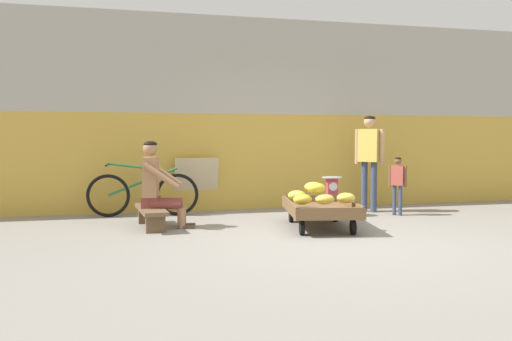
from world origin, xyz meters
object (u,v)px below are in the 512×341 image
object	(u,v)px
vendor_seated	(158,185)
weighing_scale	(332,186)
plastic_crate	(332,206)
shopping_bag	(337,211)
sign_board	(196,185)
low_bench	(151,213)
banana_cart	(320,210)
customer_child	(398,179)
customer_adult	(369,152)
bicycle_near_left	(143,193)

from	to	relation	value
vendor_seated	weighing_scale	bearing A→B (deg)	9.60
plastic_crate	shopping_bag	world-z (taller)	plastic_crate
sign_board	shopping_bag	size ratio (longest dim) A/B	3.61
low_bench	weighing_scale	distance (m)	2.76
weighing_scale	shopping_bag	world-z (taller)	weighing_scale
plastic_crate	weighing_scale	world-z (taller)	weighing_scale
plastic_crate	banana_cart	bearing A→B (deg)	-119.94
plastic_crate	customer_child	distance (m)	1.09
vendor_seated	shopping_bag	world-z (taller)	vendor_seated
sign_board	shopping_bag	world-z (taller)	sign_board
customer_adult	shopping_bag	world-z (taller)	customer_adult
banana_cart	vendor_seated	bearing A→B (deg)	165.38
bicycle_near_left	plastic_crate	bearing A→B (deg)	-13.32
low_bench	bicycle_near_left	world-z (taller)	bicycle_near_left
low_bench	sign_board	size ratio (longest dim) A/B	1.29
vendor_seated	bicycle_near_left	distance (m)	1.13
bicycle_near_left	sign_board	size ratio (longest dim) A/B	1.91
low_bench	customer_adult	distance (m)	3.62
weighing_scale	customer_adult	xyz separation A→B (m)	(0.75, 0.29, 0.50)
plastic_crate	shopping_bag	size ratio (longest dim) A/B	1.50
low_bench	shopping_bag	world-z (taller)	low_bench
banana_cart	weighing_scale	xyz separation A→B (m)	(0.57, 0.98, 0.21)
bicycle_near_left	customer_adult	xyz separation A→B (m)	(3.53, -0.37, 0.60)
vendor_seated	banana_cart	bearing A→B (deg)	-14.62
low_bench	plastic_crate	xyz separation A→B (m)	(2.71, 0.43, -0.05)
customer_adult	low_bench	bearing A→B (deg)	-168.28
sign_board	vendor_seated	bearing A→B (deg)	-115.69
vendor_seated	bicycle_near_left	size ratio (longest dim) A/B	0.69
banana_cart	customer_child	size ratio (longest dim) A/B	1.77
customer_adult	customer_child	xyz separation A→B (m)	(0.24, -0.48, -0.40)
customer_child	shopping_bag	distance (m)	1.13
weighing_scale	vendor_seated	bearing A→B (deg)	-170.40
low_bench	customer_child	world-z (taller)	customer_child
banana_cart	vendor_seated	world-z (taller)	vendor_seated
banana_cart	weighing_scale	size ratio (longest dim) A/B	5.23
bicycle_near_left	low_bench	bearing A→B (deg)	-86.75
shopping_bag	plastic_crate	bearing A→B (deg)	82.48
weighing_scale	customer_child	distance (m)	1.02
low_bench	customer_child	size ratio (longest dim) A/B	1.26
low_bench	bicycle_near_left	distance (m)	1.10
low_bench	customer_child	bearing A→B (deg)	3.75
shopping_bag	weighing_scale	bearing A→B (deg)	82.45
sign_board	shopping_bag	distance (m)	2.33
low_bench	plastic_crate	world-z (taller)	plastic_crate
customer_adult	vendor_seated	bearing A→B (deg)	-167.71
customer_adult	customer_child	distance (m)	0.67
plastic_crate	customer_adult	distance (m)	1.14
plastic_crate	bicycle_near_left	bearing A→B (deg)	166.68
sign_board	low_bench	bearing A→B (deg)	-118.61
vendor_seated	weighing_scale	distance (m)	2.67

